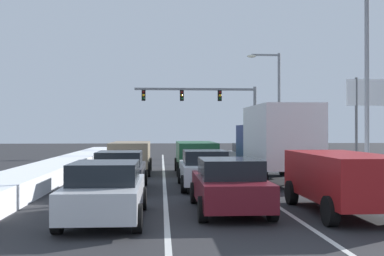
% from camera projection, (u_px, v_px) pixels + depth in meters
% --- Properties ---
extents(ground_plane, '(120.00, 120.00, 0.00)m').
position_uv_depth(ground_plane, '(204.00, 183.00, 20.61)').
color(ground_plane, '#28282B').
extents(lane_stripe_between_right_lane_and_center_lane, '(0.14, 39.80, 0.01)m').
position_uv_depth(lane_stripe_between_right_lane_and_center_lane, '(230.00, 175.00, 24.33)').
color(lane_stripe_between_right_lane_and_center_lane, silver).
rests_on(lane_stripe_between_right_lane_and_center_lane, ground).
extents(lane_stripe_between_center_lane_and_left_lane, '(0.14, 39.80, 0.01)m').
position_uv_depth(lane_stripe_between_center_lane_and_left_lane, '(164.00, 175.00, 24.11)').
color(lane_stripe_between_center_lane_and_left_lane, silver).
rests_on(lane_stripe_between_center_lane_and_left_lane, ground).
extents(snow_bank_right_shoulder, '(1.75, 39.80, 0.78)m').
position_uv_depth(snow_bank_right_shoulder, '(331.00, 167.00, 24.68)').
color(snow_bank_right_shoulder, white).
rests_on(snow_bank_right_shoulder, ground).
extents(snow_bank_left_shoulder, '(2.05, 39.80, 0.73)m').
position_uv_depth(snow_bank_left_shoulder, '(58.00, 169.00, 23.77)').
color(snow_bank_left_shoulder, white).
rests_on(snow_bank_left_shoulder, ground).
extents(suv_red_right_lane_nearest, '(2.16, 4.90, 1.67)m').
position_uv_depth(suv_red_right_lane_nearest, '(342.00, 177.00, 13.18)').
color(suv_red_right_lane_nearest, maroon).
rests_on(suv_red_right_lane_nearest, ground).
extents(box_truck_right_lane_second, '(2.53, 7.20, 3.36)m').
position_uv_depth(box_truck_right_lane_second, '(275.00, 139.00, 21.14)').
color(box_truck_right_lane_second, navy).
rests_on(box_truck_right_lane_second, ground).
extents(sedan_gray_right_lane_third, '(2.00, 4.50, 1.51)m').
position_uv_depth(sedan_gray_right_lane_third, '(248.00, 156.00, 28.62)').
color(sedan_gray_right_lane_third, slate).
rests_on(sedan_gray_right_lane_third, ground).
extents(sedan_maroon_center_lane_nearest, '(2.00, 4.50, 1.51)m').
position_uv_depth(sedan_maroon_center_lane_nearest, '(229.00, 185.00, 13.50)').
color(sedan_maroon_center_lane_nearest, maroon).
rests_on(sedan_maroon_center_lane_nearest, ground).
extents(sedan_white_center_lane_second, '(2.00, 4.50, 1.51)m').
position_uv_depth(sedan_white_center_lane_second, '(204.00, 169.00, 19.00)').
color(sedan_white_center_lane_second, silver).
rests_on(sedan_white_center_lane_second, ground).
extents(suv_green_center_lane_third, '(2.16, 4.90, 1.67)m').
position_uv_depth(suv_green_center_lane_third, '(196.00, 154.00, 25.17)').
color(suv_green_center_lane_third, '#1E5633').
rests_on(suv_green_center_lane_third, ground).
extents(sedan_silver_left_lane_nearest, '(2.00, 4.50, 1.51)m').
position_uv_depth(sedan_silver_left_lane_nearest, '(105.00, 191.00, 12.16)').
color(sedan_silver_left_lane_nearest, '#B7BABF').
rests_on(sedan_silver_left_lane_nearest, ground).
extents(sedan_charcoal_left_lane_second, '(2.00, 4.50, 1.51)m').
position_uv_depth(sedan_charcoal_left_lane_second, '(120.00, 171.00, 18.09)').
color(sedan_charcoal_left_lane_second, '#38383D').
rests_on(sedan_charcoal_left_lane_second, ground).
extents(suv_tan_left_lane_third, '(2.16, 4.90, 1.67)m').
position_uv_depth(suv_tan_left_lane_third, '(131.00, 154.00, 25.13)').
color(suv_tan_left_lane_third, '#937F60').
rests_on(suv_tan_left_lane_third, ground).
extents(traffic_light_gantry, '(10.94, 0.47, 6.20)m').
position_uv_depth(traffic_light_gantry, '(213.00, 103.00, 42.46)').
color(traffic_light_gantry, slate).
rests_on(traffic_light_gantry, ground).
extents(street_lamp_right_near, '(2.66, 0.36, 9.28)m').
position_uv_depth(street_lamp_right_near, '(360.00, 65.00, 22.94)').
color(street_lamp_right_near, gray).
rests_on(street_lamp_right_near, ground).
extents(street_lamp_right_mid, '(2.66, 0.36, 8.36)m').
position_uv_depth(street_lamp_right_mid, '(275.00, 96.00, 37.34)').
color(street_lamp_right_mid, gray).
rests_on(street_lamp_right_mid, ground).
extents(roadside_sign_right, '(3.20, 0.16, 5.50)m').
position_uv_depth(roadside_sign_right, '(372.00, 102.00, 28.86)').
color(roadside_sign_right, '#59595B').
rests_on(roadside_sign_right, ground).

